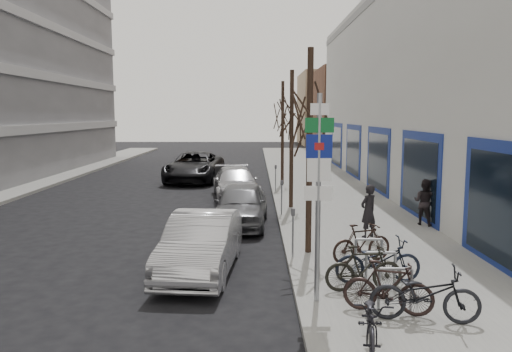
{
  "coord_description": "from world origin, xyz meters",
  "views": [
    {
      "loc": [
        1.19,
        -9.47,
        3.8
      ],
      "look_at": [
        1.21,
        5.08,
        2.0
      ],
      "focal_mm": 35.0,
      "sensor_mm": 36.0,
      "label": 1
    }
  ],
  "objects_px": {
    "tree_far": "(283,108)",
    "bike_near_right": "(388,287)",
    "parked_car_front": "(201,244)",
    "parked_car_back": "(235,183)",
    "parked_car_mid": "(241,205)",
    "tree_mid": "(292,107)",
    "bike_far_inner": "(362,243)",
    "pedestrian_far": "(425,202)",
    "meter_front": "(293,228)",
    "bike_rack": "(380,266)",
    "pedestrian_near": "(368,211)",
    "meter_mid": "(282,194)",
    "meter_back": "(276,176)",
    "bike_near_left": "(372,316)",
    "bike_mid_curb": "(378,257)",
    "highway_sign_pole": "(318,185)",
    "tree_near": "(310,103)",
    "bike_mid_inner": "(364,268)",
    "lane_car": "(195,167)",
    "bike_far_curb": "(425,290)"
  },
  "relations": [
    {
      "from": "tree_far",
      "to": "bike_near_right",
      "type": "bearing_deg",
      "value": -86.57
    },
    {
      "from": "bike_near_right",
      "to": "lane_car",
      "type": "xyz_separation_m",
      "value": [
        -5.92,
        19.49,
        0.18
      ]
    },
    {
      "from": "tree_far",
      "to": "parked_car_front",
      "type": "xyz_separation_m",
      "value": [
        -2.72,
        -14.28,
        -3.39
      ]
    },
    {
      "from": "bike_far_inner",
      "to": "meter_front",
      "type": "bearing_deg",
      "value": 53.57
    },
    {
      "from": "tree_mid",
      "to": "parked_car_front",
      "type": "height_order",
      "value": "tree_mid"
    },
    {
      "from": "tree_mid",
      "to": "meter_front",
      "type": "xyz_separation_m",
      "value": [
        -0.45,
        -7.0,
        -3.19
      ]
    },
    {
      "from": "bike_far_curb",
      "to": "tree_mid",
      "type": "bearing_deg",
      "value": 17.93
    },
    {
      "from": "bike_mid_inner",
      "to": "bike_far_inner",
      "type": "bearing_deg",
      "value": -15.08
    },
    {
      "from": "highway_sign_pole",
      "to": "bike_far_inner",
      "type": "distance_m",
      "value": 3.43
    },
    {
      "from": "bike_rack",
      "to": "pedestrian_near",
      "type": "xyz_separation_m",
      "value": [
        0.75,
        4.5,
        0.29
      ]
    },
    {
      "from": "parked_car_front",
      "to": "parked_car_back",
      "type": "bearing_deg",
      "value": 92.52
    },
    {
      "from": "tree_near",
      "to": "bike_mid_inner",
      "type": "xyz_separation_m",
      "value": [
        0.83,
        -2.99,
        -3.45
      ]
    },
    {
      "from": "tree_near",
      "to": "pedestrian_near",
      "type": "relative_size",
      "value": 3.46
    },
    {
      "from": "bike_mid_curb",
      "to": "parked_car_back",
      "type": "distance_m",
      "value": 12.51
    },
    {
      "from": "tree_far",
      "to": "pedestrian_near",
      "type": "bearing_deg",
      "value": -80.29
    },
    {
      "from": "bike_near_left",
      "to": "lane_car",
      "type": "xyz_separation_m",
      "value": [
        -5.31,
        20.84,
        0.18
      ]
    },
    {
      "from": "bike_far_inner",
      "to": "pedestrian_near",
      "type": "xyz_separation_m",
      "value": [
        0.73,
        2.57,
        0.29
      ]
    },
    {
      "from": "bike_mid_curb",
      "to": "parked_car_front",
      "type": "distance_m",
      "value": 4.14
    },
    {
      "from": "tree_near",
      "to": "tree_far",
      "type": "relative_size",
      "value": 1.0
    },
    {
      "from": "meter_mid",
      "to": "parked_car_back",
      "type": "distance_m",
      "value": 4.91
    },
    {
      "from": "meter_mid",
      "to": "meter_back",
      "type": "xyz_separation_m",
      "value": [
        0.0,
        5.5,
        0.0
      ]
    },
    {
      "from": "bike_far_inner",
      "to": "pedestrian_far",
      "type": "height_order",
      "value": "pedestrian_far"
    },
    {
      "from": "highway_sign_pole",
      "to": "parked_car_mid",
      "type": "xyz_separation_m",
      "value": [
        -1.7,
        7.37,
        -1.73
      ]
    },
    {
      "from": "bike_rack",
      "to": "lane_car",
      "type": "xyz_separation_m",
      "value": [
        -6.09,
        18.25,
        0.18
      ]
    },
    {
      "from": "tree_near",
      "to": "meter_mid",
      "type": "bearing_deg",
      "value": 95.14
    },
    {
      "from": "parked_car_front",
      "to": "tree_mid",
      "type": "bearing_deg",
      "value": 75.37
    },
    {
      "from": "highway_sign_pole",
      "to": "parked_car_back",
      "type": "xyz_separation_m",
      "value": [
        -2.12,
        13.05,
        -1.77
      ]
    },
    {
      "from": "bike_near_left",
      "to": "parked_car_back",
      "type": "relative_size",
      "value": 0.35
    },
    {
      "from": "bike_near_right",
      "to": "parked_car_front",
      "type": "xyz_separation_m",
      "value": [
        -3.74,
        2.87,
        0.06
      ]
    },
    {
      "from": "parked_car_mid",
      "to": "tree_mid",
      "type": "bearing_deg",
      "value": 57.56
    },
    {
      "from": "highway_sign_pole",
      "to": "tree_near",
      "type": "height_order",
      "value": "tree_near"
    },
    {
      "from": "tree_mid",
      "to": "parked_car_back",
      "type": "relative_size",
      "value": 1.16
    },
    {
      "from": "meter_mid",
      "to": "pedestrian_near",
      "type": "xyz_separation_m",
      "value": [
        2.4,
        -3.4,
        0.03
      ]
    },
    {
      "from": "bike_near_left",
      "to": "bike_mid_curb",
      "type": "height_order",
      "value": "bike_mid_curb"
    },
    {
      "from": "bike_rack",
      "to": "bike_mid_curb",
      "type": "relative_size",
      "value": 1.19
    },
    {
      "from": "tree_far",
      "to": "bike_mid_inner",
      "type": "xyz_separation_m",
      "value": [
        0.83,
        -15.99,
        -3.45
      ]
    },
    {
      "from": "highway_sign_pole",
      "to": "pedestrian_near",
      "type": "bearing_deg",
      "value": 67.17
    },
    {
      "from": "meter_front",
      "to": "lane_car",
      "type": "distance_m",
      "value": 16.46
    },
    {
      "from": "bike_far_curb",
      "to": "lane_car",
      "type": "bearing_deg",
      "value": 27.82
    },
    {
      "from": "meter_mid",
      "to": "bike_far_inner",
      "type": "relative_size",
      "value": 0.77
    },
    {
      "from": "pedestrian_near",
      "to": "tree_near",
      "type": "bearing_deg",
      "value": 4.69
    },
    {
      "from": "parked_car_back",
      "to": "pedestrian_far",
      "type": "xyz_separation_m",
      "value": [
        6.52,
        -6.24,
        0.24
      ]
    },
    {
      "from": "bike_near_right",
      "to": "bike_mid_curb",
      "type": "height_order",
      "value": "bike_mid_curb"
    },
    {
      "from": "meter_back",
      "to": "lane_car",
      "type": "height_order",
      "value": "lane_car"
    },
    {
      "from": "bike_near_right",
      "to": "bike_near_left",
      "type": "bearing_deg",
      "value": 173.63
    },
    {
      "from": "bike_near_right",
      "to": "tree_far",
      "type": "bearing_deg",
      "value": 21.48
    },
    {
      "from": "meter_mid",
      "to": "tree_near",
      "type": "bearing_deg",
      "value": -84.86
    },
    {
      "from": "meter_mid",
      "to": "bike_mid_inner",
      "type": "height_order",
      "value": "meter_mid"
    },
    {
      "from": "bike_rack",
      "to": "parked_car_back",
      "type": "xyz_separation_m",
      "value": [
        -3.52,
        12.44,
        0.03
      ]
    },
    {
      "from": "bike_rack",
      "to": "bike_mid_inner",
      "type": "relative_size",
      "value": 1.37
    }
  ]
}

